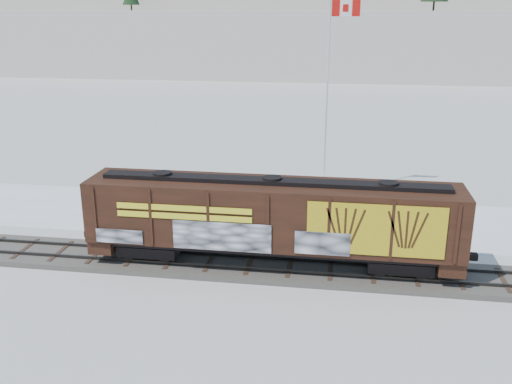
% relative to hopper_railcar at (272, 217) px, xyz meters
% --- Properties ---
extents(ground, '(500.00, 500.00, 0.00)m').
position_rel_hopper_railcar_xyz_m(ground, '(-3.10, 0.01, -2.82)').
color(ground, white).
rests_on(ground, ground).
extents(rail_track, '(50.00, 3.40, 0.43)m').
position_rel_hopper_railcar_xyz_m(rail_track, '(-3.10, 0.01, -2.67)').
color(rail_track, '#59544C').
rests_on(rail_track, ground).
extents(parking_strip, '(40.00, 8.00, 0.03)m').
position_rel_hopper_railcar_xyz_m(parking_strip, '(-3.10, 7.51, -2.81)').
color(parking_strip, white).
rests_on(parking_strip, ground).
extents(hillside, '(360.00, 110.00, 93.00)m').
position_rel_hopper_railcar_xyz_m(hillside, '(-3.15, 139.80, 11.55)').
color(hillside, white).
rests_on(hillside, ground).
extents(hopper_railcar, '(17.85, 3.06, 4.27)m').
position_rel_hopper_railcar_xyz_m(hopper_railcar, '(0.00, 0.00, 0.00)').
color(hopper_railcar, black).
rests_on(hopper_railcar, rail_track).
extents(flagpole, '(2.30, 0.90, 13.08)m').
position_rel_hopper_railcar_xyz_m(flagpole, '(2.16, 12.13, 2.13)').
color(flagpole, silver).
rests_on(flagpole, ground).
extents(car_silver, '(4.36, 2.14, 1.43)m').
position_rel_hopper_railcar_xyz_m(car_silver, '(-7.64, 5.71, -2.07)').
color(car_silver, '#9FA2A6').
rests_on(car_silver, parking_strip).
extents(car_white, '(4.87, 3.10, 1.51)m').
position_rel_hopper_railcar_xyz_m(car_white, '(-7.53, 8.46, -2.03)').
color(car_white, silver).
rests_on(car_white, parking_strip).
extents(car_dark, '(5.71, 3.30, 1.56)m').
position_rel_hopper_railcar_xyz_m(car_dark, '(2.30, 5.62, -2.01)').
color(car_dark, black).
rests_on(car_dark, parking_strip).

